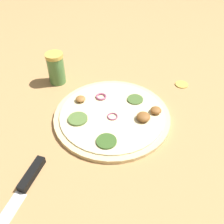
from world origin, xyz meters
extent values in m
plane|color=tan|center=(0.00, 0.00, 0.00)|extent=(3.00, 3.00, 0.00)
cylinder|color=beige|center=(0.00, 0.00, 0.01)|extent=(0.33, 0.33, 0.01)
cylinder|color=beige|center=(0.00, 0.00, 0.01)|extent=(0.29, 0.29, 0.00)
torus|color=#934266|center=(-0.01, -0.01, 0.02)|extent=(0.03, 0.03, 0.00)
cylinder|color=#567538|center=(-0.09, 0.04, 0.02)|extent=(0.05, 0.05, 0.01)
ellipsoid|color=brown|center=(0.10, -0.08, 0.02)|extent=(0.03, 0.03, 0.02)
ellipsoid|color=#996633|center=(-0.03, 0.10, 0.02)|extent=(0.03, 0.03, 0.01)
cylinder|color=#47662D|center=(0.09, 0.00, 0.02)|extent=(0.05, 0.05, 0.00)
cylinder|color=#385B23|center=(-0.08, -0.07, 0.02)|extent=(0.05, 0.05, 0.00)
ellipsoid|color=brown|center=(0.05, -0.07, 0.03)|extent=(0.04, 0.04, 0.02)
torus|color=#A34C70|center=(0.02, 0.08, 0.02)|extent=(0.03, 0.03, 0.01)
cube|color=black|center=(-0.27, -0.03, 0.01)|extent=(0.09, 0.06, 0.02)
cylinder|color=#4C7F42|center=(-0.02, 0.25, 0.05)|extent=(0.05, 0.05, 0.09)
cylinder|color=gold|center=(-0.02, 0.25, 0.10)|extent=(0.06, 0.06, 0.01)
cylinder|color=gold|center=(0.28, -0.03, 0.00)|extent=(0.04, 0.04, 0.01)
camera|label=1|loc=(-0.36, -0.41, 0.51)|focal=42.00mm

